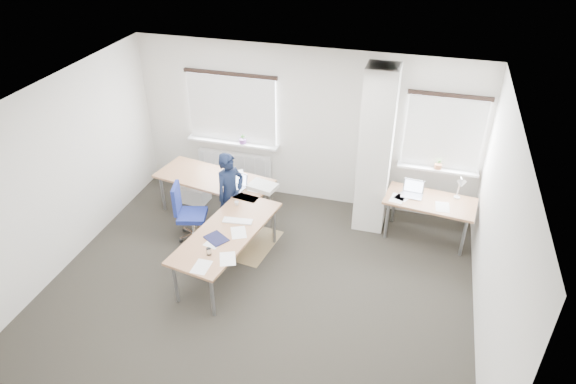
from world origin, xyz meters
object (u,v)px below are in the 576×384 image
(desk_side, at_px, (431,203))
(person, at_px, (231,194))
(desk_main, at_px, (223,204))
(task_chair, at_px, (191,224))

(desk_side, xyz_separation_m, person, (-3.12, -0.69, 0.04))
(desk_side, relative_size, person, 1.02)
(desk_main, height_order, person, person)
(desk_main, height_order, desk_side, desk_side)
(desk_main, bearing_deg, desk_side, 26.96)
(task_chair, relative_size, person, 0.69)
(desk_main, relative_size, desk_side, 2.02)
(task_chair, bearing_deg, desk_main, -5.60)
(desk_side, bearing_deg, person, -160.59)
(desk_main, xyz_separation_m, person, (0.03, 0.27, 0.03))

